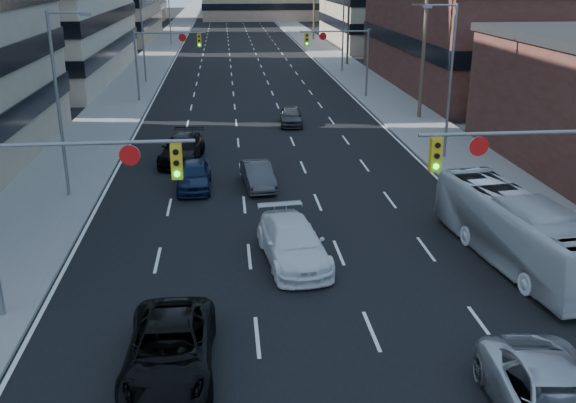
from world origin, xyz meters
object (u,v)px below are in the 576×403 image
(sedan_blue, at_px, (194,175))
(transit_bus, at_px, (516,230))
(black_pickup, at_px, (170,349))
(white_van, at_px, (293,243))

(sedan_blue, bearing_deg, transit_bus, -39.14)
(black_pickup, bearing_deg, white_van, 59.55)
(black_pickup, xyz_separation_m, transit_bus, (12.71, 6.08, 0.61))
(black_pickup, xyz_separation_m, white_van, (4.20, 6.98, 0.06))
(white_van, distance_m, sedan_blue, 10.24)
(white_van, height_order, sedan_blue, white_van)
(black_pickup, bearing_deg, transit_bus, 26.13)
(white_van, relative_size, transit_bus, 0.56)
(transit_bus, xyz_separation_m, sedan_blue, (-12.69, 10.25, -0.63))
(white_van, distance_m, transit_bus, 8.58)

